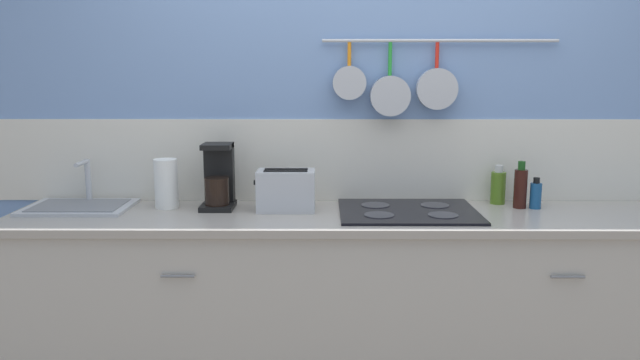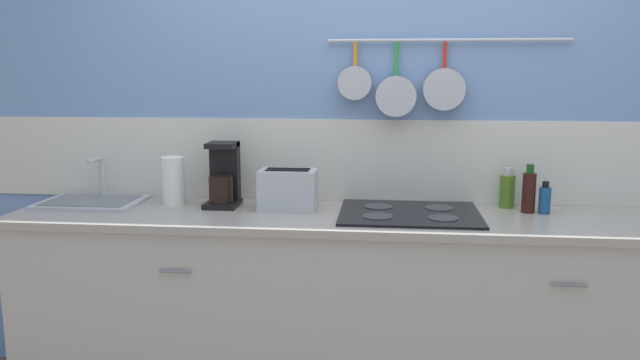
{
  "view_description": "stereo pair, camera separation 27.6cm",
  "coord_description": "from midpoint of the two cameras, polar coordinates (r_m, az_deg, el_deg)",
  "views": [
    {
      "loc": [
        -0.2,
        -2.75,
        1.58
      ],
      "look_at": [
        -0.22,
        0.0,
        1.09
      ],
      "focal_mm": 35.0,
      "sensor_mm": 36.0,
      "label": 1
    },
    {
      "loc": [
        0.07,
        -2.73,
        1.58
      ],
      "look_at": [
        -0.22,
        0.0,
        1.09
      ],
      "focal_mm": 35.0,
      "sensor_mm": 36.0,
      "label": 2
    }
  ],
  "objects": [
    {
      "name": "toaster",
      "position": [
        2.88,
        -5.86,
        -0.97
      ],
      "size": [
        0.28,
        0.16,
        0.19
      ],
      "color": "#B7BABF",
      "rests_on": "countertop"
    },
    {
      "name": "coffee_maker",
      "position": [
        2.99,
        -11.9,
        -0.1
      ],
      "size": [
        0.15,
        0.19,
        0.3
      ],
      "color": "black",
      "rests_on": "countertop"
    },
    {
      "name": "paper_towel_roll",
      "position": [
        3.04,
        -16.43,
        -0.34
      ],
      "size": [
        0.11,
        0.11,
        0.23
      ],
      "color": "white",
      "rests_on": "countertop"
    },
    {
      "name": "cooktop",
      "position": [
        2.85,
        5.32,
        -2.89
      ],
      "size": [
        0.62,
        0.5,
        0.01
      ],
      "color": "black",
      "rests_on": "countertop"
    },
    {
      "name": "countertop",
      "position": [
        2.82,
        1.63,
        -3.51
      ],
      "size": [
        3.26,
        0.59,
        0.03
      ],
      "color": "#A59E93",
      "rests_on": "cabinet_base"
    },
    {
      "name": "bottle_dish_soap",
      "position": [
        3.1,
        13.56,
        -0.62
      ],
      "size": [
        0.07,
        0.07,
        0.19
      ],
      "color": "#4C721E",
      "rests_on": "countertop"
    },
    {
      "name": "bottle_olive_oil",
      "position": [
        3.03,
        15.41,
        -0.68
      ],
      "size": [
        0.06,
        0.06,
        0.22
      ],
      "color": "#33140F",
      "rests_on": "countertop"
    },
    {
      "name": "cabinet_base",
      "position": [
        2.96,
        1.58,
        -12.32
      ],
      "size": [
        3.22,
        0.57,
        0.9
      ],
      "color": "#B7B2A8",
      "rests_on": "ground_plane"
    },
    {
      "name": "bottle_vinegar",
      "position": [
        3.04,
        16.7,
        -1.34
      ],
      "size": [
        0.05,
        0.05,
        0.15
      ],
      "color": "navy",
      "rests_on": "countertop"
    },
    {
      "name": "sink_basin",
      "position": [
        3.19,
        -23.46,
        -2.11
      ],
      "size": [
        0.48,
        0.35,
        0.22
      ],
      "color": "#B7BABF",
      "rests_on": "countertop"
    },
    {
      "name": "wall_back",
      "position": [
        3.09,
        1.53,
        4.47
      ],
      "size": [
        7.2,
        0.15,
        2.6
      ],
      "color": "#7293C6",
      "rests_on": "ground_plane"
    }
  ]
}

